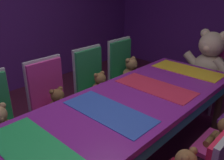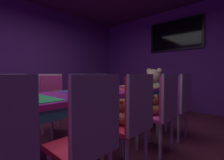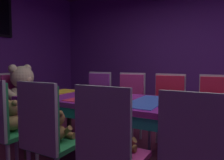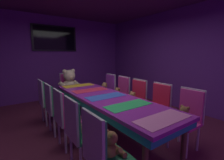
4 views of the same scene
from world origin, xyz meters
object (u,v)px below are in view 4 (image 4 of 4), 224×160
object	(u,v)px
chair_left_1	(77,126)
chair_left_4	(45,97)
teddy_right_4	(104,89)
teddy_right_0	(184,116)
chair_left_3	(53,104)
wall_tv	(55,38)
teddy_right_2	(132,99)
teddy_right_3	(117,94)
chair_right_0	(189,113)
chair_right_2	(137,97)
banquet_table	(106,101)
teddy_left_1	(87,124)
teddy_left_4	(52,97)
chair_right_1	(159,103)
throne_chair	(68,86)
teddy_left_2	(72,113)
teddy_left_3	(60,104)
chair_left_2	(63,113)
chair_right_3	(122,92)
chair_left_0	(100,149)
chair_right_4	(109,88)
king_teddy_bear	(70,82)
teddy_left_0	(111,145)

from	to	relation	value
chair_left_1	chair_left_4	xyz separation A→B (m)	(-0.01, 1.74, 0.00)
teddy_right_4	teddy_right_0	bearing A→B (deg)	90.06
chair_left_3	wall_tv	distance (m)	3.04
teddy_right_2	teddy_right_3	world-z (taller)	teddy_right_2
chair_left_1	chair_right_0	xyz separation A→B (m)	(1.67, -0.57, 0.00)
chair_right_2	teddy_right_4	distance (m)	1.16
banquet_table	wall_tv	world-z (taller)	wall_tv
teddy_left_1	chair_left_1	bearing A→B (deg)	-180.00
teddy_left_4	teddy_right_4	world-z (taller)	teddy_left_4
chair_right_1	chair_left_3	bearing A→B (deg)	-34.40
chair_right_1	throne_chair	bearing A→B (deg)	-72.29
teddy_right_0	teddy_right_2	world-z (taller)	teddy_right_2
teddy_left_2	chair_right_1	distance (m)	1.62
banquet_table	chair_right_1	distance (m)	1.02
teddy_left_3	chair_left_4	world-z (taller)	chair_left_4
chair_left_2	chair_left_4	world-z (taller)	same
teddy_left_3	chair_right_3	distance (m)	1.54
banquet_table	chair_left_3	distance (m)	1.01
chair_left_1	chair_left_4	bearing A→B (deg)	90.44
teddy_left_4	wall_tv	world-z (taller)	wall_tv
chair_right_3	chair_left_0	bearing A→B (deg)	46.13
teddy_left_1	throne_chair	xyz separation A→B (m)	(0.69, 2.65, 0.01)
chair_right_2	teddy_right_4	world-z (taller)	chair_right_2
chair_left_4	chair_right_1	bearing A→B (deg)	-45.59
chair_left_4	chair_right_4	xyz separation A→B (m)	(1.69, 0.01, 0.00)
teddy_right_0	teddy_left_3	bearing A→B (deg)	-51.23
wall_tv	teddy_right_4	bearing A→B (deg)	-70.26
chair_left_4	king_teddy_bear	world-z (taller)	king_teddy_bear
teddy_left_4	king_teddy_bear	bearing A→B (deg)	46.81
chair_right_1	teddy_right_2	size ratio (longest dim) A/B	3.34
chair_right_1	teddy_right_2	bearing A→B (deg)	-73.25
teddy_left_3	teddy_right_3	world-z (taller)	teddy_left_3
teddy_left_2	chair_right_3	bearing A→B (deg)	21.21
wall_tv	chair_right_4	bearing A→B (deg)	-66.56
chair_right_4	teddy_right_4	distance (m)	0.15
teddy_left_2	wall_tv	size ratio (longest dim) A/B	0.20
chair_right_0	chair_right_2	xyz separation A→B (m)	(-0.03, 1.16, 0.00)
chair_right_4	chair_left_2	bearing A→B (deg)	35.11
teddy_left_2	teddy_left_4	bearing A→B (deg)	90.79
chair_right_3	throne_chair	size ratio (longest dim) A/B	1.00
teddy_left_0	chair_left_2	bearing A→B (deg)	95.98
chair_right_1	chair_right_3	size ratio (longest dim) A/B	1.00
chair_right_4	wall_tv	size ratio (longest dim) A/B	0.68
chair_left_3	chair_right_3	size ratio (longest dim) A/B	1.00
chair_left_2	teddy_right_2	distance (m)	1.49
banquet_table	teddy_left_4	bearing A→B (deg)	121.31
teddy_left_3	chair_right_3	world-z (taller)	chair_right_3
throne_chair	king_teddy_bear	bearing A→B (deg)	-0.00
teddy_right_0	chair_right_2	xyz separation A→B (m)	(0.11, 1.16, 0.02)
teddy_left_3	chair_right_3	xyz separation A→B (m)	(1.54, 0.01, 0.02)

